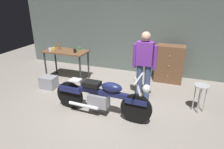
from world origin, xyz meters
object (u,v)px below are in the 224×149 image
at_px(storage_bin, 49,82).
at_px(mug_yellow_tall, 53,49).
at_px(wooden_dresser, 169,64).
at_px(mug_white_ceramic, 50,50).
at_px(mug_green_speckled, 79,48).
at_px(bottle, 59,46).
at_px(mug_black_matte, 75,51).
at_px(shop_stool, 201,91).
at_px(person_standing, 144,63).
at_px(motorcycle, 101,96).

distance_m(storage_bin, mug_yellow_tall, 1.04).
relative_size(wooden_dresser, mug_white_ceramic, 9.15).
relative_size(mug_green_speckled, bottle, 0.50).
bearing_deg(mug_black_matte, mug_white_ceramic, -171.04).
relative_size(storage_bin, bottle, 1.83).
bearing_deg(storage_bin, mug_white_ceramic, 113.83).
distance_m(wooden_dresser, mug_yellow_tall, 3.46).
bearing_deg(mug_white_ceramic, wooden_dresser, 18.08).
bearing_deg(bottle, shop_stool, -9.63).
bearing_deg(mug_green_speckled, person_standing, -17.34).
bearing_deg(wooden_dresser, mug_black_matte, -159.40).
xyz_separation_m(storage_bin, mug_yellow_tall, (-0.22, 0.67, 0.77)).
relative_size(mug_yellow_tall, mug_green_speckled, 0.84).
bearing_deg(storage_bin, mug_black_matte, 52.13).
xyz_separation_m(motorcycle, wooden_dresser, (1.18, 2.36, 0.10)).
relative_size(shop_stool, mug_black_matte, 5.59).
bearing_deg(storage_bin, motorcycle, -21.12).
bearing_deg(wooden_dresser, mug_green_speckled, -166.29).
bearing_deg(mug_yellow_tall, storage_bin, -71.83).
distance_m(person_standing, mug_white_ceramic, 2.82).
relative_size(mug_white_ceramic, mug_black_matte, 1.05).
xyz_separation_m(mug_white_ceramic, mug_yellow_tall, (0.02, 0.13, -0.01)).
relative_size(shop_stool, mug_white_ceramic, 5.33).
distance_m(mug_yellow_tall, mug_black_matte, 0.73).
relative_size(mug_yellow_tall, mug_black_matte, 0.88).
xyz_separation_m(storage_bin, mug_black_matte, (0.51, 0.66, 0.79)).
bearing_deg(mug_yellow_tall, motorcycle, -33.45).
height_order(mug_white_ceramic, mug_yellow_tall, mug_white_ceramic).
distance_m(storage_bin, mug_black_matte, 1.15).
bearing_deg(motorcycle, mug_yellow_tall, 148.73).
height_order(person_standing, mug_yellow_tall, person_standing).
height_order(storage_bin, bottle, bottle).
xyz_separation_m(motorcycle, mug_yellow_tall, (-2.12, 1.40, 0.49)).
distance_m(wooden_dresser, storage_bin, 3.51).
relative_size(mug_white_ceramic, mug_yellow_tall, 1.19).
bearing_deg(motorcycle, shop_stool, 25.93).
bearing_deg(bottle, wooden_dresser, 14.37).
xyz_separation_m(shop_stool, wooden_dresser, (-0.79, 1.50, 0.05)).
distance_m(shop_stool, mug_yellow_tall, 4.15).
xyz_separation_m(storage_bin, bottle, (-0.11, 0.81, 0.83)).
relative_size(person_standing, shop_stool, 2.61).
bearing_deg(mug_green_speckled, motorcycle, -50.30).
relative_size(shop_stool, bottle, 2.66).
bearing_deg(storage_bin, mug_green_speckled, 64.44).
distance_m(person_standing, mug_green_speckled, 2.20).
bearing_deg(shop_stool, person_standing, 171.18).
relative_size(motorcycle, mug_green_speckled, 18.14).
distance_m(motorcycle, wooden_dresser, 2.64).
xyz_separation_m(mug_yellow_tall, mug_black_matte, (0.73, -0.01, 0.01)).
height_order(storage_bin, mug_white_ceramic, mug_white_ceramic).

